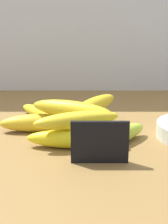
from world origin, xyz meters
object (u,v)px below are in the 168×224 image
at_px(banana_1, 77,139).
at_px(banana_2, 76,129).
at_px(banana_0, 40,123).
at_px(banana_7, 95,105).
at_px(chalkboard_sign, 101,144).
at_px(banana_3, 113,137).
at_px(banana_8, 78,120).
at_px(banana_4, 96,122).
at_px(banana_6, 72,109).
at_px(banana_5, 48,115).

bearing_deg(banana_1, banana_2, 94.28).
relative_size(banana_0, banana_7, 1.06).
height_order(banana_1, banana_2, banana_2).
bearing_deg(banana_0, chalkboard_sign, -50.35).
bearing_deg(banana_3, banana_2, 149.60).
height_order(banana_7, banana_8, same).
bearing_deg(banana_4, banana_7, 103.90).
xyz_separation_m(banana_6, banana_7, (0.05, 0.05, -0.00)).
distance_m(banana_1, banana_6, 0.08).
relative_size(banana_4, banana_8, 0.84).
bearing_deg(chalkboard_sign, banana_4, 90.86).
xyz_separation_m(banana_4, banana_8, (-0.04, -0.10, 0.04)).
bearing_deg(banana_6, banana_8, -76.24).
height_order(banana_3, banana_5, banana_3).
xyz_separation_m(chalkboard_sign, banana_3, (0.03, 0.08, -0.02)).
bearing_deg(banana_6, chalkboard_sign, -67.07).
distance_m(banana_0, banana_7, 0.14).
xyz_separation_m(banana_0, banana_2, (0.08, -0.04, 0.00)).
bearing_deg(banana_8, banana_3, -3.07).
bearing_deg(banana_2, banana_3, -30.40).
xyz_separation_m(banana_5, banana_7, (0.12, -0.05, 0.04)).
distance_m(chalkboard_sign, banana_3, 0.08).
distance_m(banana_6, banana_7, 0.07).
distance_m(banana_6, banana_8, 0.06).
bearing_deg(banana_5, banana_3, -45.41).
bearing_deg(banana_4, banana_2, -132.48).
bearing_deg(banana_1, banana_4, 68.08).
height_order(banana_0, banana_8, banana_8).
distance_m(banana_3, banana_8, 0.08).
bearing_deg(chalkboard_sign, banana_5, 117.99).
relative_size(banana_2, banana_6, 1.08).
bearing_deg(banana_2, banana_5, 124.00).
distance_m(banana_0, banana_2, 0.09).
height_order(banana_0, banana_4, banana_0).
distance_m(chalkboard_sign, banana_6, 0.15).
relative_size(banana_2, banana_4, 1.35).
height_order(banana_2, banana_6, banana_6).
distance_m(banana_4, banana_8, 0.11).
relative_size(banana_0, banana_2, 0.88).
height_order(banana_2, banana_8, banana_8).
bearing_deg(banana_8, banana_4, 66.51).
relative_size(banana_3, banana_5, 0.95).
xyz_separation_m(banana_2, banana_8, (0.01, -0.04, 0.04)).
bearing_deg(chalkboard_sign, banana_0, 129.65).
relative_size(banana_2, banana_7, 1.20).
bearing_deg(banana_6, banana_1, -80.32).
relative_size(banana_2, banana_5, 1.01).
height_order(banana_2, banana_5, banana_2).
bearing_deg(banana_5, banana_7, -21.07).
xyz_separation_m(banana_1, banana_7, (0.04, 0.12, 0.04)).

